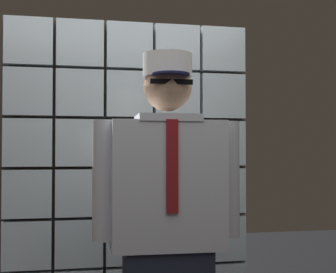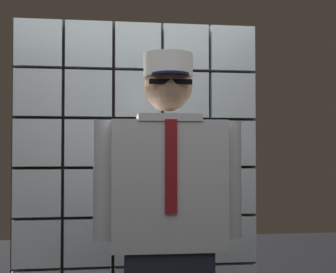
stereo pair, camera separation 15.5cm
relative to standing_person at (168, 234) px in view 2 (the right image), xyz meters
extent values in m
cube|color=silver|center=(-0.72, 0.80, -0.18)|extent=(0.29, 0.08, 0.29)
cube|color=silver|center=(-0.40, 0.80, -0.18)|extent=(0.29, 0.08, 0.29)
cube|color=silver|center=(-0.09, 0.80, -0.18)|extent=(0.29, 0.08, 0.29)
cube|color=silver|center=(0.23, 0.80, -0.18)|extent=(0.29, 0.08, 0.29)
cube|color=silver|center=(0.54, 0.80, -0.18)|extent=(0.29, 0.08, 0.29)
cube|color=silver|center=(-0.72, 0.80, 0.14)|extent=(0.29, 0.08, 0.29)
cube|color=silver|center=(-0.40, 0.80, 0.14)|extent=(0.29, 0.08, 0.29)
cube|color=silver|center=(-0.09, 0.80, 0.14)|extent=(0.29, 0.08, 0.29)
cube|color=silver|center=(0.23, 0.80, 0.14)|extent=(0.29, 0.08, 0.29)
cube|color=silver|center=(0.54, 0.80, 0.14)|extent=(0.29, 0.08, 0.29)
cube|color=silver|center=(-0.72, 0.80, 0.45)|extent=(0.29, 0.08, 0.29)
cube|color=silver|center=(-0.40, 0.80, 0.45)|extent=(0.29, 0.08, 0.29)
cube|color=silver|center=(-0.09, 0.80, 0.45)|extent=(0.29, 0.08, 0.29)
cube|color=silver|center=(0.23, 0.80, 0.45)|extent=(0.29, 0.08, 0.29)
cube|color=silver|center=(0.54, 0.80, 0.45)|extent=(0.29, 0.08, 0.29)
cube|color=silver|center=(-0.72, 0.80, 0.77)|extent=(0.29, 0.08, 0.29)
cube|color=silver|center=(-0.40, 0.80, 0.77)|extent=(0.29, 0.08, 0.29)
cube|color=silver|center=(-0.09, 0.80, 0.77)|extent=(0.29, 0.08, 0.29)
cube|color=silver|center=(0.23, 0.80, 0.77)|extent=(0.29, 0.08, 0.29)
cube|color=silver|center=(0.54, 0.80, 0.77)|extent=(0.29, 0.08, 0.29)
cube|color=silver|center=(-0.72, 0.80, 1.08)|extent=(0.29, 0.08, 0.29)
cube|color=silver|center=(-0.40, 0.80, 1.08)|extent=(0.29, 0.08, 0.29)
cube|color=silver|center=(-0.09, 0.80, 1.08)|extent=(0.29, 0.08, 0.29)
cube|color=silver|center=(0.23, 0.80, 1.08)|extent=(0.29, 0.08, 0.29)
cube|color=silver|center=(0.54, 0.80, 1.08)|extent=(0.29, 0.08, 0.29)
cube|color=#38332D|center=(-0.09, 0.85, 0.14)|extent=(1.59, 0.02, 2.22)
cube|color=silver|center=(0.00, 0.00, 0.24)|extent=(0.55, 0.25, 0.62)
cube|color=maroon|center=(0.00, -0.12, 0.33)|extent=(0.06, 0.01, 0.43)
cube|color=silver|center=(0.00, 0.00, 0.56)|extent=(0.31, 0.26, 0.04)
sphere|color=tan|center=(0.00, 0.00, 0.71)|extent=(0.24, 0.24, 0.24)
ellipsoid|color=black|center=(0.00, -0.05, 0.67)|extent=(0.16, 0.09, 0.11)
cube|color=black|center=(0.00, -0.11, 0.72)|extent=(0.20, 0.02, 0.02)
cylinder|color=#191E47|center=(0.00, -0.09, 0.76)|extent=(0.18, 0.18, 0.01)
cylinder|color=white|center=(0.00, 0.00, 0.82)|extent=(0.24, 0.24, 0.11)
cylinder|color=silver|center=(0.31, -0.01, 0.26)|extent=(0.11, 0.11, 0.57)
cylinder|color=silver|center=(-0.31, 0.01, 0.26)|extent=(0.11, 0.11, 0.57)
camera|label=1|loc=(-0.48, -2.36, 0.40)|focal=52.95mm
camera|label=2|loc=(-0.33, -2.38, 0.40)|focal=52.95mm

